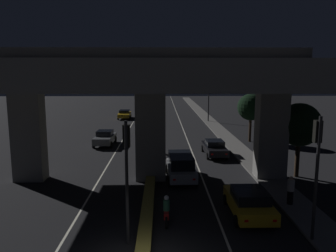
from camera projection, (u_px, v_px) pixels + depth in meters
name	position (u px, v px, depth m)	size (l,w,h in m)	color
lane_line_left_inner	(131.00, 126.00, 46.51)	(0.12, 126.00, 0.00)	beige
lane_line_right_inner	(182.00, 126.00, 46.64)	(0.12, 126.00, 0.00)	beige
median_divider	(156.00, 125.00, 46.54)	(0.62, 126.00, 0.42)	olive
sidewalk_right	(223.00, 134.00, 39.81)	(2.00, 126.00, 0.14)	#5B5956
elevated_overpass	(150.00, 82.00, 22.06)	(21.64, 9.75, 9.06)	gray
traffic_light_left_of_median	(127.00, 161.00, 13.77)	(0.30, 0.49, 5.43)	black
traffic_light_right_of_median	(317.00, 158.00, 13.91)	(0.30, 0.49, 5.60)	black
street_lamp	(207.00, 92.00, 49.97)	(2.31, 0.32, 7.65)	#2D2D30
car_taxi_yellow_lead	(249.00, 202.00, 17.03)	(2.05, 4.18, 1.44)	gold
car_silver_second	(181.00, 166.00, 22.90)	(2.09, 4.47, 1.76)	gray
car_black_third	(214.00, 148.00, 29.76)	(2.01, 4.54, 1.41)	black
car_grey_lead_oncoming	(105.00, 138.00, 33.95)	(2.01, 4.17, 1.54)	#515459
car_silver_second_oncoming	(143.00, 121.00, 45.23)	(1.85, 4.41, 1.80)	gray
car_taxi_yellow_third_oncoming	(125.00, 114.00, 54.48)	(2.12, 4.61, 1.40)	gold
car_white_fourth_oncoming	(149.00, 109.00, 63.27)	(2.11, 3.99, 1.35)	silver
motorcycle_red_filtering_near	(166.00, 211.00, 16.15)	(0.33, 1.76, 1.43)	black
motorcycle_white_filtering_mid	(162.00, 165.00, 24.36)	(0.33, 1.96, 1.43)	black
motorcycle_blue_filtering_far	(164.00, 149.00, 29.51)	(0.33, 1.80, 1.52)	black
pedestrian_on_sidewalk	(291.00, 190.00, 18.16)	(0.39, 0.39, 1.61)	black
roadside_tree_kerbside_near	(299.00, 125.00, 23.05)	(3.07, 3.07, 5.33)	#2D2116
roadside_tree_kerbside_mid	(251.00, 107.00, 35.30)	(2.90, 2.90, 5.26)	#2D2116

